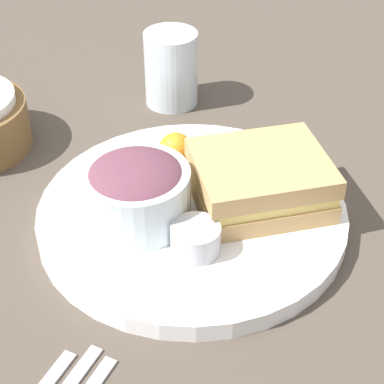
{
  "coord_description": "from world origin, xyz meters",
  "views": [
    {
      "loc": [
        -0.31,
        -0.44,
        0.46
      ],
      "look_at": [
        0.0,
        0.0,
        0.04
      ],
      "focal_mm": 60.0,
      "sensor_mm": 36.0,
      "label": 1
    }
  ],
  "objects_px": {
    "plate": "(192,214)",
    "drink_glass": "(171,69)",
    "salad_bowl": "(136,189)",
    "sandwich": "(260,180)",
    "dressing_cup": "(196,239)"
  },
  "relations": [
    {
      "from": "salad_bowl",
      "to": "drink_glass",
      "type": "distance_m",
      "value": 0.28
    },
    {
      "from": "salad_bowl",
      "to": "sandwich",
      "type": "bearing_deg",
      "value": -22.62
    },
    {
      "from": "dressing_cup",
      "to": "plate",
      "type": "bearing_deg",
      "value": 58.05
    },
    {
      "from": "plate",
      "to": "drink_glass",
      "type": "bearing_deg",
      "value": 61.29
    },
    {
      "from": "salad_bowl",
      "to": "drink_glass",
      "type": "height_order",
      "value": "drink_glass"
    },
    {
      "from": "sandwich",
      "to": "salad_bowl",
      "type": "relative_size",
      "value": 1.54
    },
    {
      "from": "plate",
      "to": "drink_glass",
      "type": "distance_m",
      "value": 0.27
    },
    {
      "from": "drink_glass",
      "to": "salad_bowl",
      "type": "bearing_deg",
      "value": -130.77
    },
    {
      "from": "salad_bowl",
      "to": "dressing_cup",
      "type": "height_order",
      "value": "salad_bowl"
    },
    {
      "from": "salad_bowl",
      "to": "drink_glass",
      "type": "xyz_separation_m",
      "value": [
        0.19,
        0.21,
        -0.01
      ]
    },
    {
      "from": "plate",
      "to": "sandwich",
      "type": "bearing_deg",
      "value": -26.37
    },
    {
      "from": "drink_glass",
      "to": "plate",
      "type": "bearing_deg",
      "value": -118.71
    },
    {
      "from": "sandwich",
      "to": "dressing_cup",
      "type": "height_order",
      "value": "sandwich"
    },
    {
      "from": "sandwich",
      "to": "salad_bowl",
      "type": "height_order",
      "value": "salad_bowl"
    },
    {
      "from": "plate",
      "to": "dressing_cup",
      "type": "xyz_separation_m",
      "value": [
        -0.04,
        -0.06,
        0.03
      ]
    }
  ]
}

